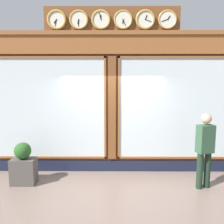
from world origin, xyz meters
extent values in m
cube|color=brown|center=(0.00, -0.15, 1.75)|extent=(6.60, 0.30, 3.49)
cube|color=#191E33|center=(0.00, 0.02, 0.14)|extent=(6.60, 0.08, 0.28)
cube|color=brown|center=(0.00, 0.04, 3.27)|extent=(6.47, 0.08, 0.46)
cube|color=brown|center=(0.00, 0.02, 3.54)|extent=(6.73, 0.20, 0.10)
cube|color=silver|center=(-1.68, 0.01, 1.67)|extent=(2.95, 0.02, 2.54)
cube|color=brown|center=(-1.68, 0.04, 2.96)|extent=(3.05, 0.04, 0.05)
cube|color=brown|center=(-1.68, 0.04, 0.37)|extent=(3.05, 0.04, 0.05)
cube|color=brown|center=(-0.18, 0.04, 1.67)|extent=(0.05, 0.04, 2.64)
cube|color=silver|center=(1.68, 0.01, 1.67)|extent=(2.95, 0.02, 2.54)
cube|color=brown|center=(1.68, 0.04, 2.96)|extent=(3.05, 0.04, 0.05)
cube|color=brown|center=(1.68, 0.04, 0.37)|extent=(3.05, 0.04, 0.05)
cube|color=brown|center=(0.18, 0.04, 1.67)|extent=(0.05, 0.04, 2.64)
cube|color=brown|center=(0.00, 0.03, 1.67)|extent=(0.20, 0.10, 2.64)
cube|color=brown|center=(0.00, -0.02, 3.85)|extent=(3.34, 0.06, 0.65)
cylinder|color=silver|center=(-1.34, 0.06, 3.85)|extent=(0.38, 0.02, 0.38)
torus|color=#B79347|center=(-1.34, 0.06, 3.85)|extent=(0.46, 0.04, 0.46)
cube|color=black|center=(-1.37, 0.07, 3.89)|extent=(0.07, 0.01, 0.09)
cube|color=black|center=(-1.27, 0.07, 3.82)|extent=(0.16, 0.01, 0.06)
sphere|color=black|center=(-1.34, 0.08, 3.85)|extent=(0.02, 0.02, 0.02)
cylinder|color=silver|center=(-0.80, 0.06, 3.85)|extent=(0.38, 0.02, 0.38)
torus|color=#B79347|center=(-0.80, 0.06, 3.85)|extent=(0.47, 0.06, 0.47)
cube|color=black|center=(-0.82, 0.07, 3.90)|extent=(0.05, 0.01, 0.10)
cube|color=black|center=(-0.88, 0.07, 3.82)|extent=(0.15, 0.01, 0.07)
sphere|color=black|center=(-0.80, 0.08, 3.85)|extent=(0.02, 0.02, 0.02)
cylinder|color=silver|center=(-0.27, 0.06, 3.85)|extent=(0.38, 0.02, 0.38)
torus|color=#B79347|center=(-0.27, 0.06, 3.85)|extent=(0.46, 0.04, 0.46)
cube|color=black|center=(-0.26, 0.07, 3.80)|extent=(0.03, 0.01, 0.10)
cube|color=black|center=(-0.30, 0.07, 3.78)|extent=(0.07, 0.01, 0.15)
sphere|color=black|center=(-0.27, 0.08, 3.85)|extent=(0.02, 0.02, 0.02)
cylinder|color=silver|center=(0.27, 0.06, 3.85)|extent=(0.38, 0.02, 0.38)
torus|color=#B79347|center=(0.27, 0.06, 3.85)|extent=(0.47, 0.06, 0.47)
cube|color=black|center=(0.27, 0.07, 3.90)|extent=(0.02, 0.01, 0.10)
cube|color=black|center=(0.29, 0.07, 3.93)|extent=(0.05, 0.01, 0.16)
sphere|color=black|center=(0.27, 0.08, 3.85)|extent=(0.02, 0.02, 0.02)
cylinder|color=silver|center=(0.80, 0.06, 3.85)|extent=(0.38, 0.02, 0.38)
torus|color=#B79347|center=(0.80, 0.06, 3.85)|extent=(0.46, 0.05, 0.46)
cube|color=black|center=(0.82, 0.07, 3.80)|extent=(0.04, 0.01, 0.10)
cube|color=black|center=(0.81, 0.07, 3.77)|extent=(0.02, 0.01, 0.16)
sphere|color=black|center=(0.80, 0.08, 3.85)|extent=(0.02, 0.02, 0.02)
cylinder|color=silver|center=(1.34, 0.06, 3.85)|extent=(0.38, 0.02, 0.38)
torus|color=#B79347|center=(1.34, 0.06, 3.85)|extent=(0.48, 0.06, 0.48)
cube|color=black|center=(1.37, 0.07, 3.81)|extent=(0.08, 0.01, 0.09)
cube|color=black|center=(1.36, 0.07, 3.77)|extent=(0.05, 0.01, 0.16)
sphere|color=black|center=(1.34, 0.08, 3.85)|extent=(0.02, 0.02, 0.02)
cylinder|color=#1C2F21|center=(-1.96, 1.02, 0.41)|extent=(0.14, 0.14, 0.82)
cylinder|color=#1C2F21|center=(-2.15, 0.96, 0.41)|extent=(0.14, 0.14, 0.82)
cube|color=#33563D|center=(-2.06, 0.99, 1.13)|extent=(0.41, 0.33, 0.62)
sphere|color=tan|center=(-2.06, 0.99, 1.58)|extent=(0.22, 0.22, 0.22)
cube|color=#4C4742|center=(2.05, 0.81, 0.30)|extent=(0.56, 0.36, 0.60)
sphere|color=#285623|center=(2.05, 0.81, 0.79)|extent=(0.38, 0.38, 0.38)
camera|label=1|loc=(-0.04, 6.20, 2.49)|focal=39.03mm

